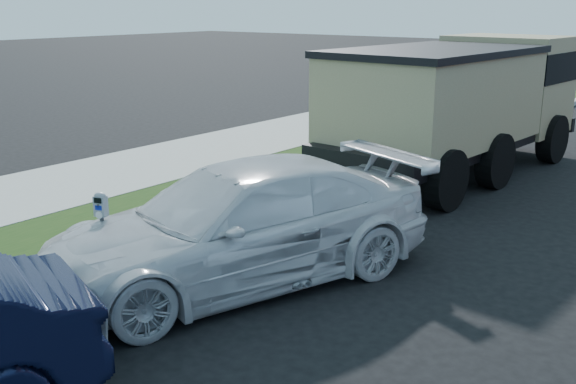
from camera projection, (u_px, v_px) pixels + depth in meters
The scene contains 5 objects.
ground at pixel (330, 311), 7.96m from camera, with size 120.00×120.00×0.00m, color black.
streetside at pixel (147, 192), 12.74m from camera, with size 6.12×50.00×0.15m.
parking_meter at pixel (102, 217), 8.31m from camera, with size 0.19×0.15×1.17m.
white_wagon at pixel (245, 224), 8.68m from camera, with size 2.14×5.26×1.53m, color silver.
dump_truck at pixel (462, 98), 14.31m from camera, with size 3.25×7.28×2.79m.
Camera 1 is at (4.07, -6.06, 3.51)m, focal length 42.00 mm.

